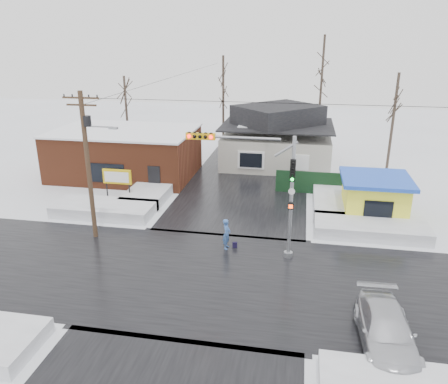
% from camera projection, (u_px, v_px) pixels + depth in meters
% --- Properties ---
extents(ground, '(120.00, 120.00, 0.00)m').
position_uv_depth(ground, '(208.00, 277.00, 22.80)').
color(ground, white).
rests_on(ground, ground).
extents(road_ns, '(10.00, 120.00, 0.02)m').
position_uv_depth(road_ns, '(208.00, 277.00, 22.79)').
color(road_ns, black).
rests_on(road_ns, ground).
extents(road_ew, '(120.00, 10.00, 0.02)m').
position_uv_depth(road_ew, '(208.00, 277.00, 22.79)').
color(road_ew, black).
rests_on(road_ew, ground).
extents(snowbank_nw, '(7.00, 3.00, 0.80)m').
position_uv_depth(snowbank_nw, '(105.00, 209.00, 30.66)').
color(snowbank_nw, white).
rests_on(snowbank_nw, ground).
extents(snowbank_ne, '(7.00, 3.00, 0.80)m').
position_uv_depth(snowbank_ne, '(371.00, 228.00, 27.62)').
color(snowbank_ne, white).
rests_on(snowbank_ne, ground).
extents(snowbank_nside_w, '(3.00, 8.00, 0.80)m').
position_uv_depth(snowbank_nside_w, '(155.00, 188.00, 34.95)').
color(snowbank_nside_w, white).
rests_on(snowbank_nside_w, ground).
extents(snowbank_nside_e, '(3.00, 8.00, 0.80)m').
position_uv_depth(snowbank_nside_e, '(334.00, 199.00, 32.59)').
color(snowbank_nside_e, white).
rests_on(snowbank_nside_e, ground).
extents(traffic_signal, '(6.05, 0.68, 7.00)m').
position_uv_depth(traffic_signal, '(263.00, 180.00, 23.59)').
color(traffic_signal, gray).
rests_on(traffic_signal, ground).
extents(utility_pole, '(3.15, 0.44, 9.00)m').
position_uv_depth(utility_pole, '(88.00, 158.00, 25.65)').
color(utility_pole, '#382619').
rests_on(utility_pole, ground).
extents(brick_building, '(12.20, 8.20, 4.12)m').
position_uv_depth(brick_building, '(126.00, 153.00, 38.76)').
color(brick_building, brown).
rests_on(brick_building, ground).
extents(marquee_sign, '(2.20, 0.21, 2.55)m').
position_uv_depth(marquee_sign, '(117.00, 178.00, 32.46)').
color(marquee_sign, black).
rests_on(marquee_sign, ground).
extents(house, '(10.40, 8.40, 5.76)m').
position_uv_depth(house, '(277.00, 138.00, 41.93)').
color(house, '#BCB8AA').
rests_on(house, ground).
extents(kiosk, '(4.60, 4.60, 2.88)m').
position_uv_depth(kiosk, '(374.00, 197.00, 29.95)').
color(kiosk, '#FDFD38').
rests_on(kiosk, ground).
extents(fence, '(8.00, 0.12, 1.80)m').
position_uv_depth(fence, '(327.00, 184.00, 34.35)').
color(fence, black).
rests_on(fence, ground).
extents(tree_far_left, '(3.00, 3.00, 10.00)m').
position_uv_depth(tree_far_left, '(223.00, 76.00, 44.84)').
color(tree_far_left, '#332821').
rests_on(tree_far_left, ground).
extents(tree_far_mid, '(3.00, 3.00, 12.00)m').
position_uv_depth(tree_far_mid, '(323.00, 60.00, 44.47)').
color(tree_far_mid, '#332821').
rests_on(tree_far_mid, ground).
extents(tree_far_right, '(3.00, 3.00, 9.00)m').
position_uv_depth(tree_far_right, '(396.00, 95.00, 36.86)').
color(tree_far_right, '#332821').
rests_on(tree_far_right, ground).
extents(tree_far_west, '(3.00, 3.00, 8.00)m').
position_uv_depth(tree_far_west, '(125.00, 92.00, 45.22)').
color(tree_far_west, '#332821').
rests_on(tree_far_west, ground).
extents(pedestrian, '(0.49, 0.70, 1.85)m').
position_uv_depth(pedestrian, '(227.00, 234.00, 25.57)').
color(pedestrian, '#3A60A3').
rests_on(pedestrian, ground).
extents(car, '(2.25, 5.16, 1.48)m').
position_uv_depth(car, '(386.00, 331.00, 17.50)').
color(car, silver).
rests_on(car, ground).
extents(shopping_bag, '(0.30, 0.17, 0.35)m').
position_uv_depth(shopping_bag, '(235.00, 245.00, 25.87)').
color(shopping_bag, black).
rests_on(shopping_bag, ground).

